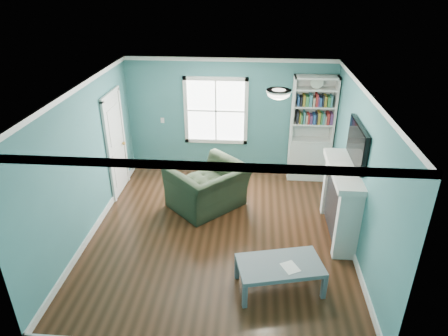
{
  "coord_description": "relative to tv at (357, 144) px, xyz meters",
  "views": [
    {
      "loc": [
        0.56,
        -5.81,
        4.21
      ],
      "look_at": [
        0.05,
        0.4,
        1.11
      ],
      "focal_mm": 32.0,
      "sensor_mm": 36.0,
      "label": 1
    }
  ],
  "objects": [
    {
      "name": "room_walls",
      "position": [
        -2.2,
        -0.2,
        -0.14
      ],
      "size": [
        5.0,
        5.0,
        5.0
      ],
      "color": "#39767A",
      "rests_on": "ground"
    },
    {
      "name": "tv",
      "position": [
        0.0,
        0.0,
        0.0
      ],
      "size": [
        0.06,
        1.1,
        0.65
      ],
      "primitive_type": "cube",
      "color": "black",
      "rests_on": "fireplace"
    },
    {
      "name": "recliner",
      "position": [
        -2.5,
        0.69,
        -1.14
      ],
      "size": [
        1.57,
        1.58,
        1.18
      ],
      "primitive_type": "imported",
      "rotation": [
        0.0,
        0.0,
        -2.34
      ],
      "color": "black",
      "rests_on": "ground"
    },
    {
      "name": "paper_sheet",
      "position": [
        -1.07,
        -1.53,
        -1.28
      ],
      "size": [
        0.3,
        0.32,
        0.0
      ],
      "primitive_type": "cube",
      "rotation": [
        0.0,
        0.0,
        0.48
      ],
      "color": "white",
      "rests_on": "coffee_table"
    },
    {
      "name": "door",
      "position": [
        -4.42,
        1.2,
        -0.65
      ],
      "size": [
        0.12,
        0.98,
        2.17
      ],
      "color": "silver",
      "rests_on": "ground"
    },
    {
      "name": "fireplace",
      "position": [
        -0.12,
        0.0,
        -1.09
      ],
      "size": [
        0.44,
        1.58,
        1.3
      ],
      "color": "black",
      "rests_on": "ground"
    },
    {
      "name": "ceiling_fixture",
      "position": [
        -1.3,
        -0.1,
        0.82
      ],
      "size": [
        0.38,
        0.38,
        0.15
      ],
      "color": "white",
      "rests_on": "room_walls"
    },
    {
      "name": "light_switch",
      "position": [
        -3.7,
        2.28,
        -0.52
      ],
      "size": [
        0.08,
        0.01,
        0.12
      ],
      "primitive_type": "cube",
      "color": "white",
      "rests_on": "room_walls"
    },
    {
      "name": "trim",
      "position": [
        -2.2,
        -0.2,
        -0.49
      ],
      "size": [
        4.5,
        5.0,
        2.6
      ],
      "color": "white",
      "rests_on": "ground"
    },
    {
      "name": "floor",
      "position": [
        -2.2,
        -0.2,
        -1.72
      ],
      "size": [
        5.0,
        5.0,
        0.0
      ],
      "primitive_type": "plane",
      "color": "black",
      "rests_on": "ground"
    },
    {
      "name": "window",
      "position": [
        -2.5,
        2.29,
        -0.27
      ],
      "size": [
        1.4,
        0.06,
        1.5
      ],
      "color": "white",
      "rests_on": "room_walls"
    },
    {
      "name": "bookshelf",
      "position": [
        -0.43,
        2.1,
        -0.8
      ],
      "size": [
        0.9,
        0.35,
        2.31
      ],
      "color": "silver",
      "rests_on": "ground"
    },
    {
      "name": "coffee_table",
      "position": [
        -1.21,
        -1.46,
        -1.34
      ],
      "size": [
        1.33,
        0.92,
        0.44
      ],
      "rotation": [
        0.0,
        0.0,
        0.24
      ],
      "color": "#545C65",
      "rests_on": "ground"
    }
  ]
}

